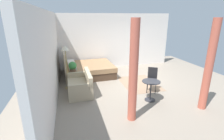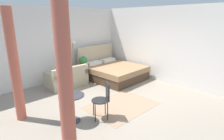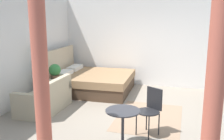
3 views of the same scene
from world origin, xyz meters
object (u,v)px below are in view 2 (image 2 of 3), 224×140
(vase, at_px, (87,64))
(floor_lamp, at_px, (73,46))
(cafe_chair_near_window, at_px, (104,97))
(nightstand, at_px, (86,73))
(potted_plant, at_px, (83,61))
(balcony_table, at_px, (72,103))
(bed, at_px, (113,71))
(couch, at_px, (67,79))

(vase, xyz_separation_m, floor_lamp, (-0.53, 0.18, 0.80))
(floor_lamp, distance_m, cafe_chair_near_window, 3.36)
(nightstand, height_order, potted_plant, potted_plant)
(vase, height_order, balcony_table, balcony_table)
(cafe_chair_near_window, bearing_deg, vase, 60.47)
(vase, bearing_deg, floor_lamp, 161.20)
(balcony_table, bearing_deg, bed, 29.81)
(couch, height_order, balcony_table, couch)
(vase, bearing_deg, couch, -166.76)
(bed, distance_m, nightstand, 1.12)
(couch, bearing_deg, cafe_chair_near_window, -100.98)
(floor_lamp, distance_m, balcony_table, 3.33)
(nightstand, height_order, balcony_table, balcony_table)
(nightstand, relative_size, cafe_chair_near_window, 0.57)
(bed, height_order, floor_lamp, floor_lamp)
(couch, xyz_separation_m, floor_lamp, (0.59, 0.45, 1.12))
(bed, distance_m, balcony_table, 3.52)
(nightstand, relative_size, balcony_table, 0.76)
(couch, xyz_separation_m, cafe_chair_near_window, (-0.51, -2.61, 0.28))
(potted_plant, xyz_separation_m, vase, (0.22, 0.04, -0.18))
(balcony_table, height_order, cafe_chair_near_window, cafe_chair_near_window)
(bed, height_order, balcony_table, bed)
(potted_plant, relative_size, cafe_chair_near_window, 0.50)
(vase, bearing_deg, bed, -44.36)
(cafe_chair_near_window, bearing_deg, potted_plant, 63.55)
(bed, height_order, vase, bed)
(bed, relative_size, cafe_chair_near_window, 2.55)
(vase, distance_m, floor_lamp, 0.98)
(potted_plant, height_order, floor_lamp, floor_lamp)
(floor_lamp, relative_size, balcony_table, 2.46)
(couch, relative_size, cafe_chair_near_window, 1.54)
(potted_plant, relative_size, vase, 3.19)
(balcony_table, distance_m, cafe_chair_near_window, 0.77)
(couch, distance_m, nightstand, 1.03)
(nightstand, distance_m, floor_lamp, 1.23)
(couch, xyz_separation_m, nightstand, (1.00, 0.22, -0.02))
(bed, distance_m, floor_lamp, 1.93)
(balcony_table, bearing_deg, potted_plant, 49.74)
(couch, xyz_separation_m, potted_plant, (0.90, 0.22, 0.49))
(bed, height_order, potted_plant, bed)
(potted_plant, xyz_separation_m, cafe_chair_near_window, (-1.41, -2.84, -0.22))
(cafe_chair_near_window, bearing_deg, balcony_table, 149.44)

